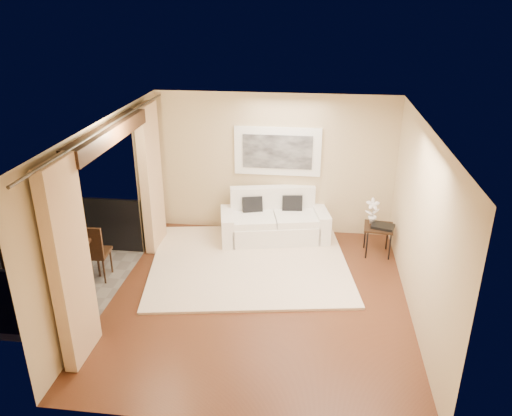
% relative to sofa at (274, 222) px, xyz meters
% --- Properties ---
extents(floor, '(5.00, 5.00, 0.00)m').
position_rel_sofa_xyz_m(floor, '(-0.04, -2.09, -0.34)').
color(floor, '#5A2F1A').
rests_on(floor, ground).
extents(room_shell, '(5.00, 6.40, 5.00)m').
position_rel_sofa_xyz_m(room_shell, '(-2.17, -2.09, 2.18)').
color(room_shell, white).
rests_on(room_shell, ground).
extents(balcony, '(1.81, 2.60, 1.17)m').
position_rel_sofa_xyz_m(balcony, '(-3.34, -2.09, -0.16)').
color(balcony, '#605B56').
rests_on(balcony, ground).
extents(curtains, '(0.16, 4.80, 2.64)m').
position_rel_sofa_xyz_m(curtains, '(-2.15, -2.09, 1.00)').
color(curtains, '#DAB286').
rests_on(curtains, ground).
extents(artwork, '(1.62, 0.07, 0.92)m').
position_rel_sofa_xyz_m(artwork, '(0.02, 0.37, 1.28)').
color(artwork, white).
rests_on(artwork, room_shell).
extents(rug, '(3.78, 3.42, 0.04)m').
position_rel_sofa_xyz_m(rug, '(-0.33, -1.04, -0.32)').
color(rug, '#F5DFC5').
rests_on(rug, floor).
extents(sofa, '(2.13, 1.25, 0.96)m').
position_rel_sofa_xyz_m(sofa, '(0.00, 0.00, 0.00)').
color(sofa, white).
rests_on(sofa, floor).
extents(side_table, '(0.55, 0.55, 0.54)m').
position_rel_sofa_xyz_m(side_table, '(1.89, -0.39, 0.14)').
color(side_table, black).
rests_on(side_table, floor).
extents(tray, '(0.45, 0.38, 0.05)m').
position_rel_sofa_xyz_m(tray, '(1.96, -0.44, 0.23)').
color(tray, black).
rests_on(tray, side_table).
extents(orchid, '(0.27, 0.20, 0.47)m').
position_rel_sofa_xyz_m(orchid, '(1.77, -0.27, 0.44)').
color(orchid, white).
rests_on(orchid, side_table).
extents(bistro_table, '(0.78, 0.78, 0.84)m').
position_rel_sofa_xyz_m(bistro_table, '(-3.03, -2.05, 0.42)').
color(bistro_table, black).
rests_on(bistro_table, balcony).
extents(balcony_chair_far, '(0.46, 0.46, 0.99)m').
position_rel_sofa_xyz_m(balcony_chair_far, '(-2.74, -1.90, 0.24)').
color(balcony_chair_far, black).
rests_on(balcony_chair_far, balcony).
extents(balcony_chair_near, '(0.53, 0.53, 1.03)m').
position_rel_sofa_xyz_m(balcony_chair_near, '(-3.47, -2.94, 0.26)').
color(balcony_chair_near, black).
rests_on(balcony_chair_near, balcony).
extents(ice_bucket, '(0.18, 0.18, 0.20)m').
position_rel_sofa_xyz_m(ice_bucket, '(-3.17, -1.91, 0.60)').
color(ice_bucket, white).
rests_on(ice_bucket, bistro_table).
extents(candle, '(0.06, 0.06, 0.07)m').
position_rel_sofa_xyz_m(candle, '(-2.93, -1.91, 0.54)').
color(candle, red).
rests_on(candle, bistro_table).
extents(vase, '(0.04, 0.04, 0.18)m').
position_rel_sofa_xyz_m(vase, '(-3.07, -2.25, 0.59)').
color(vase, silver).
rests_on(vase, bistro_table).
extents(glass_a, '(0.06, 0.06, 0.12)m').
position_rel_sofa_xyz_m(glass_a, '(-2.94, -2.11, 0.56)').
color(glass_a, white).
rests_on(glass_a, bistro_table).
extents(glass_b, '(0.06, 0.06, 0.12)m').
position_rel_sofa_xyz_m(glass_b, '(-2.90, -2.07, 0.56)').
color(glass_b, white).
rests_on(glass_b, bistro_table).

